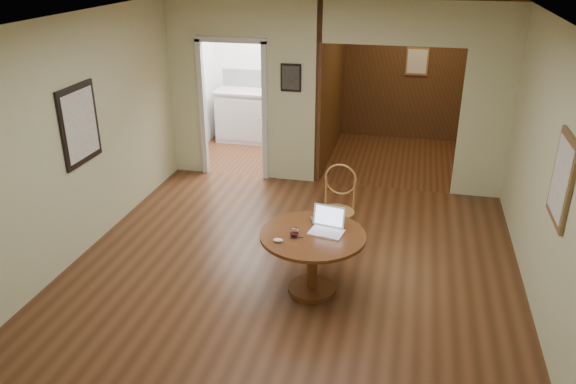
% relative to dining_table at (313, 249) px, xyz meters
% --- Properties ---
extents(floor, '(5.00, 5.00, 0.00)m').
position_rel_dining_table_xyz_m(floor, '(-0.29, 0.44, -0.50)').
color(floor, '#442613').
rests_on(floor, ground).
extents(room_shell, '(5.20, 7.50, 5.00)m').
position_rel_dining_table_xyz_m(room_shell, '(-0.76, 3.54, 0.79)').
color(room_shell, silver).
rests_on(room_shell, ground).
extents(dining_table, '(1.08, 1.08, 0.68)m').
position_rel_dining_table_xyz_m(dining_table, '(0.00, 0.00, 0.00)').
color(dining_table, '#602E18').
rests_on(dining_table, ground).
extents(chair, '(0.47, 0.47, 1.01)m').
position_rel_dining_table_xyz_m(chair, '(0.10, 1.05, 0.06)').
color(chair, '#955E34').
rests_on(chair, ground).
extents(open_laptop, '(0.37, 0.35, 0.24)m').
position_rel_dining_table_xyz_m(open_laptop, '(0.13, 0.11, 0.24)').
color(open_laptop, white).
rests_on(open_laptop, dining_table).
extents(closed_laptop, '(0.38, 0.31, 0.03)m').
position_rel_dining_table_xyz_m(closed_laptop, '(0.10, 0.29, 0.19)').
color(closed_laptop, '#B0B0B5').
rests_on(closed_laptop, dining_table).
extents(mouse, '(0.10, 0.06, 0.04)m').
position_rel_dining_table_xyz_m(mouse, '(-0.30, -0.25, 0.20)').
color(mouse, white).
rests_on(mouse, dining_table).
extents(wine_glass, '(0.10, 0.10, 0.11)m').
position_rel_dining_table_xyz_m(wine_glass, '(-0.17, -0.11, 0.23)').
color(wine_glass, white).
rests_on(wine_glass, dining_table).
extents(pen, '(0.13, 0.05, 0.01)m').
position_rel_dining_table_xyz_m(pen, '(-0.14, -0.12, 0.18)').
color(pen, '#0B1A51').
rests_on(pen, dining_table).
extents(kitchen_cabinet, '(2.06, 0.60, 0.94)m').
position_rel_dining_table_xyz_m(kitchen_cabinet, '(-1.64, 4.64, -0.03)').
color(kitchen_cabinet, silver).
rests_on(kitchen_cabinet, ground).
extents(grocery_bag, '(0.38, 0.36, 0.30)m').
position_rel_dining_table_xyz_m(grocery_bag, '(-0.84, 4.64, 0.59)').
color(grocery_bag, tan).
rests_on(grocery_bag, kitchen_cabinet).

